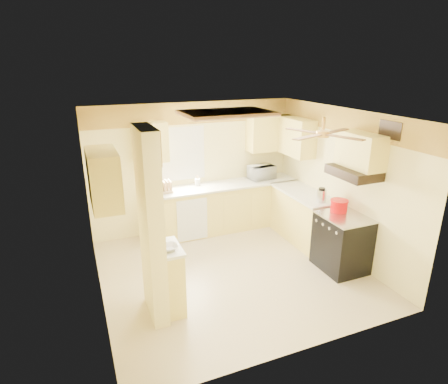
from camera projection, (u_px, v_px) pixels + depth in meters
name	position (u px, v px, depth m)	size (l,w,h in m)	color
floor	(232.00, 272.00, 6.02)	(4.00, 4.00, 0.00)	#C7B08A
ceiling	(234.00, 115.00, 5.20)	(4.00, 4.00, 0.00)	white
wall_back	(194.00, 168.00, 7.27)	(4.00, 4.00, 0.00)	#FFED9B
wall_front	(305.00, 257.00, 3.95)	(4.00, 4.00, 0.00)	#FFED9B
wall_left	(93.00, 219.00, 4.89)	(3.80, 3.80, 0.00)	#FFED9B
wall_right	(341.00, 183.00, 6.32)	(3.80, 3.80, 0.00)	#FFED9B
wallpaper_border	(193.00, 113.00, 6.90)	(4.00, 0.02, 0.40)	#FFD24B
partition_column	(151.00, 227.00, 4.64)	(0.20, 0.70, 2.50)	#FFED9B
partition_ledge	(171.00, 280.00, 4.98)	(0.25, 0.55, 0.90)	#F4DC6B
ledge_top	(170.00, 248.00, 4.83)	(0.28, 0.58, 0.04)	silver
lower_cabinets_back	(223.00, 208.00, 7.45)	(3.00, 0.60, 0.90)	#F4DC6B
lower_cabinets_right	(303.00, 217.00, 7.00)	(0.60, 1.40, 0.90)	#F4DC6B
countertop_back	(224.00, 185.00, 7.28)	(3.04, 0.64, 0.04)	silver
countertop_right	(304.00, 193.00, 6.85)	(0.64, 1.44, 0.04)	silver
dishwasher_panel	(192.00, 220.00, 6.91)	(0.58, 0.02, 0.80)	white
window	(181.00, 154.00, 7.07)	(0.92, 0.02, 1.02)	white
upper_cab_back_left	(150.00, 142.00, 6.61)	(0.60, 0.35, 0.70)	#F4DC6B
upper_cab_back_right	(270.00, 133.00, 7.47)	(0.90, 0.35, 0.70)	#F4DC6B
upper_cab_right	(294.00, 136.00, 7.16)	(0.35, 1.00, 0.70)	#F4DC6B
upper_cab_left_wall	(104.00, 179.00, 4.54)	(0.35, 0.75, 0.70)	#F4DC6B
upper_cab_over_stove	(361.00, 150.00, 5.55)	(0.35, 0.76, 0.52)	#F4DC6B
stove	(342.00, 242.00, 5.98)	(0.68, 0.77, 0.92)	black
range_hood	(354.00, 172.00, 5.63)	(0.50, 0.76, 0.14)	black
poster_menu	(157.00, 180.00, 4.48)	(0.02, 0.42, 0.57)	black
poster_nashville	(160.00, 230.00, 4.70)	(0.02, 0.42, 0.57)	black
ceiling_light_panel	(226.00, 113.00, 5.68)	(1.35, 0.95, 0.06)	brown
ceiling_fan	(323.00, 133.00, 5.01)	(1.15, 1.15, 0.26)	gold
vent_grate	(390.00, 130.00, 5.18)	(0.02, 0.40, 0.25)	black
microwave	(262.00, 172.00, 7.58)	(0.51, 0.34, 0.28)	white
bowl	(169.00, 248.00, 4.74)	(0.24, 0.24, 0.06)	white
dutch_oven	(339.00, 206.00, 6.01)	(0.29, 0.29, 0.19)	red
kettle	(321.00, 195.00, 6.33)	(0.16, 0.16, 0.25)	silver
dish_rack	(162.00, 188.00, 6.81)	(0.36, 0.27, 0.21)	tan
utensil_crock	(198.00, 182.00, 7.19)	(0.10, 0.10, 0.21)	white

